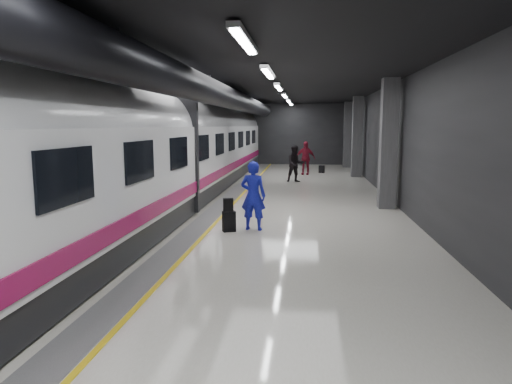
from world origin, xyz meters
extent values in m
plane|color=silver|center=(0.00, 0.00, 0.00)|extent=(40.00, 40.00, 0.00)
cube|color=black|center=(0.00, 0.00, 4.50)|extent=(10.00, 40.00, 0.02)
cube|color=#28282B|center=(0.00, 20.00, 2.25)|extent=(10.00, 0.02, 4.50)
cube|color=#28282B|center=(-5.00, 0.00, 2.25)|extent=(0.02, 40.00, 4.50)
cube|color=#28282B|center=(5.00, 0.00, 2.25)|extent=(0.02, 40.00, 4.50)
cube|color=slate|center=(-1.35, 0.00, 0.01)|extent=(0.65, 39.80, 0.01)
cube|color=yellow|center=(-0.95, 0.00, 0.01)|extent=(0.10, 39.80, 0.01)
cylinder|color=black|center=(-1.30, 0.00, 3.95)|extent=(0.80, 38.00, 0.80)
cube|color=silver|center=(0.60, -6.00, 4.40)|extent=(0.22, 2.60, 0.10)
cube|color=silver|center=(0.60, -1.00, 4.40)|extent=(0.22, 2.60, 0.10)
cube|color=silver|center=(0.60, 4.00, 4.40)|extent=(0.22, 2.60, 0.10)
cube|color=silver|center=(0.60, 9.00, 4.40)|extent=(0.22, 2.60, 0.10)
cube|color=silver|center=(0.60, 14.00, 4.40)|extent=(0.22, 2.60, 0.10)
cube|color=silver|center=(0.60, 18.00, 4.40)|extent=(0.22, 2.60, 0.10)
cube|color=#515154|center=(4.55, 2.00, 2.25)|extent=(0.55, 0.55, 4.50)
cube|color=#515154|center=(4.55, 12.00, 2.25)|extent=(0.55, 0.55, 4.50)
cube|color=#515154|center=(4.55, 18.00, 2.25)|extent=(0.55, 0.55, 4.50)
cube|color=black|center=(-3.25, 0.00, 0.35)|extent=(2.80, 38.00, 0.60)
cube|color=white|center=(-3.25, 0.00, 1.75)|extent=(2.90, 38.00, 2.20)
cylinder|color=white|center=(-3.25, 0.00, 2.70)|extent=(2.80, 38.00, 2.80)
cube|color=#900D46|center=(-1.78, 0.00, 0.95)|extent=(0.04, 38.00, 0.35)
cube|color=black|center=(-3.25, 0.00, 2.00)|extent=(3.05, 0.25, 3.80)
cube|color=black|center=(-1.78, -8.00, 2.15)|extent=(0.05, 1.60, 0.85)
cube|color=black|center=(-1.78, -5.00, 2.15)|extent=(0.05, 1.60, 0.85)
cube|color=black|center=(-1.78, -2.00, 2.15)|extent=(0.05, 1.60, 0.85)
cube|color=black|center=(-1.78, 1.00, 2.15)|extent=(0.05, 1.60, 0.85)
cube|color=black|center=(-1.78, 4.00, 2.15)|extent=(0.05, 1.60, 0.85)
cube|color=black|center=(-1.78, 7.00, 2.15)|extent=(0.05, 1.60, 0.85)
cube|color=black|center=(-1.78, 10.00, 2.15)|extent=(0.05, 1.60, 0.85)
cube|color=black|center=(-1.78, 13.00, 2.15)|extent=(0.05, 1.60, 0.85)
cube|color=black|center=(-1.78, 16.00, 2.15)|extent=(0.05, 1.60, 0.85)
imported|color=#1B26D1|center=(0.27, -1.90, 0.96)|extent=(0.76, 0.55, 1.93)
cube|color=black|center=(-0.36, -2.19, 0.28)|extent=(0.41, 0.34, 0.57)
cube|color=black|center=(-0.38, -2.21, 0.75)|extent=(0.30, 0.21, 0.36)
imported|color=black|center=(1.17, 9.07, 0.94)|extent=(1.07, 0.93, 1.88)
imported|color=maroon|center=(1.66, 12.78, 0.98)|extent=(1.20, 0.62, 1.97)
cube|color=black|center=(2.67, 13.87, 0.23)|extent=(0.37, 0.31, 0.46)
camera|label=1|loc=(1.72, -14.32, 2.90)|focal=32.00mm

